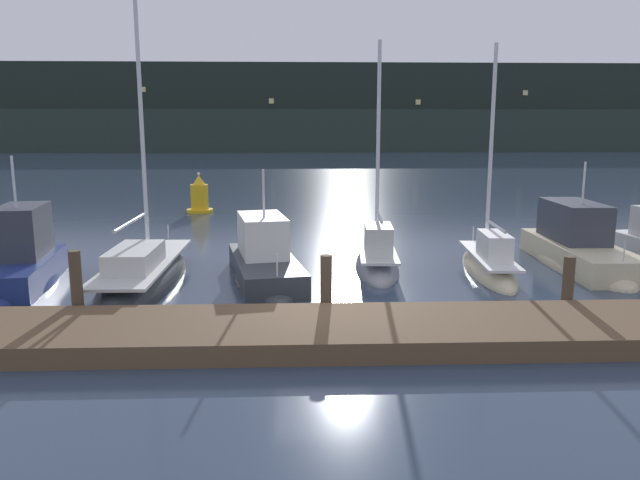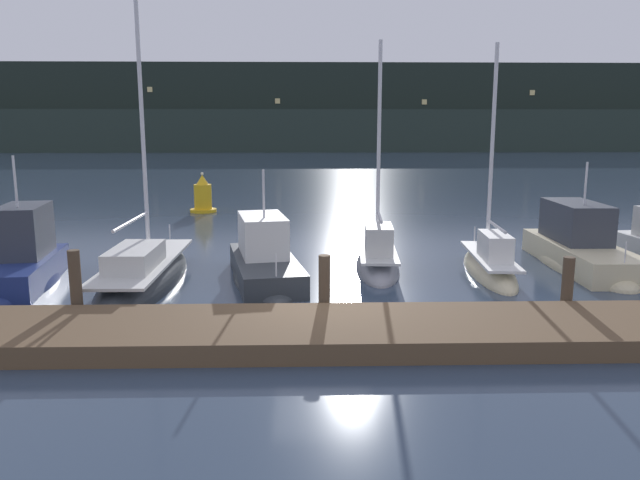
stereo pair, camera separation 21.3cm
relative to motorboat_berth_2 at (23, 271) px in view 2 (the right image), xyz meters
name	(u,v)px [view 2 (the right image)]	position (x,y,z in m)	size (l,w,h in m)	color
ground_plane	(324,319)	(8.63, -3.46, -0.40)	(400.00, 400.00, 0.00)	#2D3D51
dock	(327,331)	(8.63, -5.04, -0.18)	(30.91, 2.80, 0.45)	brown
mooring_pile_1	(76,285)	(2.74, -3.39, 0.45)	(0.28, 0.28, 1.70)	#4C3D2D
mooring_pile_2	(324,287)	(8.63, -3.39, 0.37)	(0.28, 0.28, 1.54)	#4C3D2D
mooring_pile_3	(567,287)	(14.51, -3.39, 0.33)	(0.28, 0.28, 1.46)	#4C3D2D
motorboat_berth_2	(23,271)	(0.00, 0.00, 0.00)	(2.42, 5.23, 4.35)	navy
sailboat_berth_3	(144,279)	(3.47, 0.02, -0.28)	(2.02, 7.67, 11.56)	#2D3338
motorboat_berth_4	(265,268)	(6.97, 0.43, -0.06)	(2.87, 5.78, 3.79)	#2D3338
sailboat_berth_5	(377,263)	(10.51, 1.65, -0.20)	(1.74, 5.10, 7.70)	gray
sailboat_berth_6	(490,268)	(13.92, 0.91, -0.23)	(1.62, 5.36, 7.56)	beige
motorboat_berth_7	(580,257)	(17.17, 1.81, -0.07)	(2.18, 6.57, 4.09)	beige
channel_buoy	(203,197)	(2.90, 14.71, 0.38)	(1.37, 1.37, 2.08)	gold
hillside_backdrop	(307,111)	(8.85, 91.84, 6.06)	(240.00, 23.00, 14.03)	#1E2823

